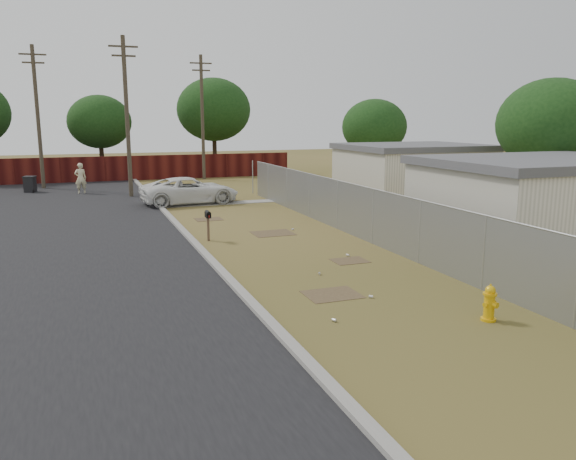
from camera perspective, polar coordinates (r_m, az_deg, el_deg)
name	(u,v)px	position (r m, az deg, el deg)	size (l,w,h in m)	color
ground	(292,250)	(19.38, 0.46, -2.08)	(120.00, 120.00, 0.00)	brown
street	(83,222)	(26.06, -20.15, 0.72)	(15.10, 60.00, 0.12)	black
chainlink_fence	(360,217)	(21.39, 7.32, 1.28)	(0.10, 27.06, 2.02)	#999DA2
privacy_fence	(91,169)	(42.78, -19.42, 5.83)	(30.00, 0.12, 1.80)	#4E1510
utility_poles	(126,115)	(38.41, -16.11, 11.16)	(12.60, 8.24, 9.00)	#483E30
houses	(469,184)	(26.61, 17.92, 4.43)	(9.30, 17.24, 3.10)	silver
horizon_trees	(188,116)	(41.87, -10.15, 11.30)	(33.32, 31.94, 7.78)	#2F2115
fire_hydrant	(490,304)	(13.45, 19.80, -7.05)	(0.43, 0.43, 0.85)	#DDA60B
mailbox	(208,217)	(20.93, -8.14, 1.31)	(0.18, 0.49, 1.13)	brown
pickup_truck	(190,190)	(30.35, -9.95, 3.98)	(2.37, 5.14, 1.43)	white
pedestrian	(81,178)	(36.23, -20.32, 4.95)	(0.68, 0.45, 1.86)	beige
trash_bin	(30,184)	(38.09, -24.74, 4.26)	(0.82, 0.88, 1.00)	black
scattered_litter	(329,268)	(16.98, 4.21, -3.89)	(3.11, 10.30, 0.07)	silver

